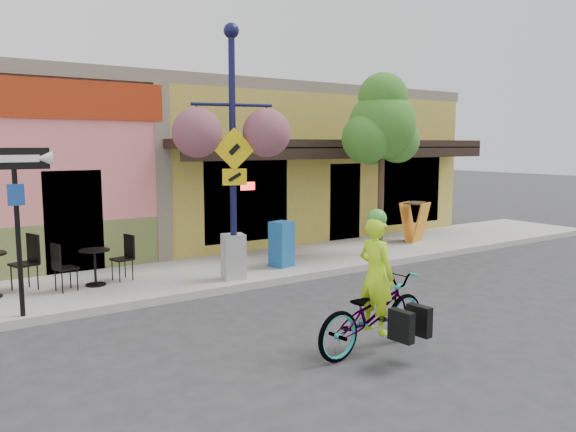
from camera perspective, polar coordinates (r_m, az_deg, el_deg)
The scene contains 13 objects.
ground at distance 10.92m, azimuth -0.57°, elevation -7.76°, with size 90.00×90.00×0.00m, color #2D2D30.
sidewalk at distance 12.57m, azimuth -5.65°, elevation -5.44°, with size 24.00×3.00×0.15m, color #9E9B93.
curb at distance 11.35m, azimuth -2.12°, elevation -6.79°, with size 24.00×0.12×0.15m, color #A8A59E.
building at distance 17.31m, azimuth -14.52°, elevation 5.11°, with size 18.20×8.20×4.50m, color #E97375, non-canonical shape.
bicycle at distance 7.92m, azimuth 8.59°, elevation -9.70°, with size 0.70×2.02×1.06m, color maroon.
cyclist_rider at distance 7.88m, azimuth 8.89°, elevation -7.73°, with size 0.59×0.39×1.61m, color #BEFF1A.
lamp_post at distance 10.98m, azimuth -5.63°, elevation 6.21°, with size 1.59×0.63×4.97m, color #13153D, non-canonical shape.
one_way_sign at distance 9.63m, azimuth -25.74°, elevation -1.60°, with size 1.01×0.22×2.64m, color black, non-canonical shape.
cafe_set_right at distance 11.35m, azimuth -19.02°, elevation -4.44°, with size 1.52×0.76×0.91m, color black, non-canonical shape.
newspaper_box_blue at distance 12.40m, azimuth -0.65°, elevation -2.86°, with size 0.45×0.40×1.00m, color #1A599D, non-canonical shape.
newspaper_box_grey at distance 11.31m, azimuth -5.56°, elevation -4.12°, with size 0.42×0.38×0.91m, color #A0A0A0, non-canonical shape.
street_tree at distance 13.93m, azimuth 9.47°, elevation 5.31°, with size 1.74×1.74×4.46m, color #3D7A26, non-canonical shape.
sandwich_board at distance 15.86m, azimuth 13.39°, elevation -0.63°, with size 0.67×0.49×1.11m, color orange, non-canonical shape.
Camera 1 is at (-5.84, -8.78, 2.83)m, focal length 35.00 mm.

